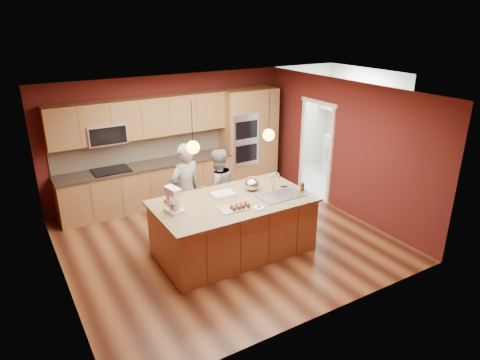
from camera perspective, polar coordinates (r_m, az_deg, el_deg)
floor at (r=7.92m, az=-1.94°, el=-8.05°), size 5.50×5.50×0.00m
ceiling at (r=7.01m, az=-2.22°, el=11.58°), size 5.50×5.50×0.00m
wall_back at (r=9.52m, az=-9.37°, el=5.59°), size 5.50×0.00×5.50m
wall_front at (r=5.48m, az=10.72°, el=-6.62°), size 5.50×0.00×5.50m
wall_left at (r=6.60m, az=-23.53°, el=-3.15°), size 0.00×5.00×5.00m
wall_right at (r=8.93m, az=13.62°, el=4.23°), size 0.00×5.00×5.00m
cabinet_run at (r=9.19m, az=-12.58°, el=2.39°), size 3.74×0.64×2.30m
oven_column at (r=10.11m, az=1.13°, el=5.62°), size 1.30×0.62×2.30m
doorway_trim at (r=9.57m, az=10.08°, el=3.75°), size 0.08×1.11×2.20m
laundry_room at (r=10.73m, az=15.71°, el=10.14°), size 2.60×2.70×2.70m
pendant_left at (r=6.50m, az=-6.29°, el=4.38°), size 0.20×0.20×0.80m
pendant_right at (r=7.16m, az=3.85°, el=6.04°), size 0.20×0.20×0.80m
island at (r=7.36m, az=-0.79°, el=-6.06°), size 2.65×1.48×1.36m
person_left at (r=7.83m, az=-7.27°, el=-1.38°), size 0.74×0.58×1.77m
person_right at (r=8.13m, az=-2.99°, el=-1.15°), size 0.78×0.62×1.56m
stand_mixer at (r=6.72m, az=-8.86°, el=-2.90°), size 0.27×0.34×0.42m
sheet_cake at (r=7.33m, az=-2.32°, el=-1.88°), size 0.45×0.35×0.05m
cooling_rack at (r=6.82m, az=-1.00°, el=-3.81°), size 0.45×0.33×0.02m
mixing_bowl at (r=7.51m, az=1.62°, el=-0.60°), size 0.27×0.27×0.23m
plate at (r=6.86m, az=2.50°, el=-3.71°), size 0.19×0.19×0.01m
tumbler at (r=7.57m, az=8.28°, el=-0.92°), size 0.07×0.07×0.15m
phone at (r=7.72m, az=5.89°, el=-0.88°), size 0.13×0.09×0.01m
cupcakes_left at (r=7.12m, az=-9.07°, el=-2.76°), size 0.23×0.23×0.07m
cupcakes_rack at (r=6.82m, az=-0.01°, el=-3.40°), size 0.34×0.17×0.08m
cupcakes_right at (r=7.95m, az=1.75°, el=0.09°), size 0.15×0.22×0.07m
washer at (r=10.80m, az=15.45°, el=2.10°), size 0.69×0.71×0.94m
dryer at (r=11.25m, az=13.10°, el=3.21°), size 0.78×0.79×0.99m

